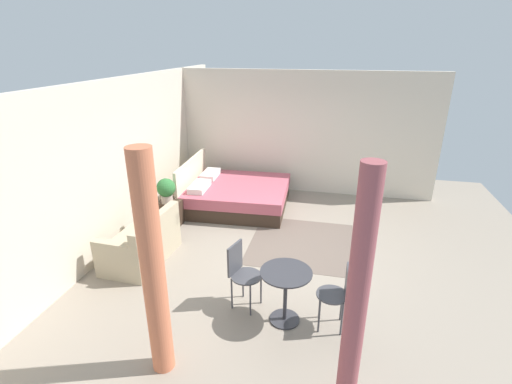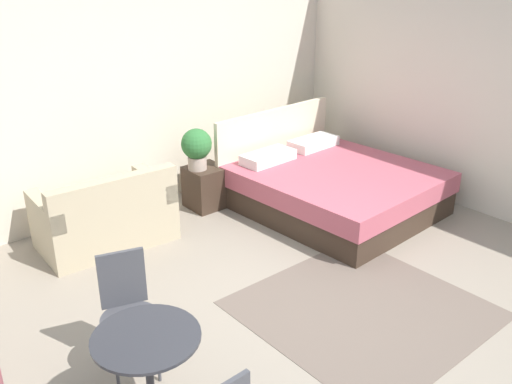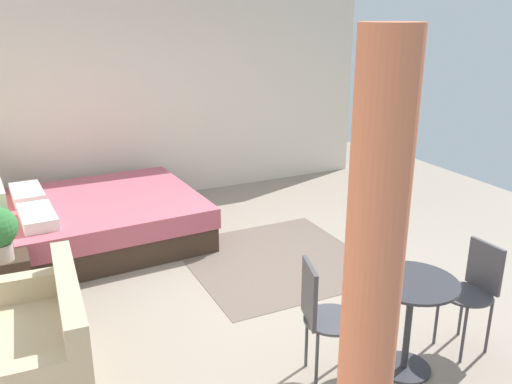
{
  "view_description": "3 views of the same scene",
  "coord_description": "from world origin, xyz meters",
  "px_view_note": "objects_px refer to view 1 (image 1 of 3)",
  "views": [
    {
      "loc": [
        -5.6,
        -0.77,
        3.36
      ],
      "look_at": [
        0.61,
        0.63,
        0.82
      ],
      "focal_mm": 26.11,
      "sensor_mm": 36.0,
      "label": 1
    },
    {
      "loc": [
        -2.95,
        -2.74,
        2.8
      ],
      "look_at": [
        0.05,
        0.81,
        0.82
      ],
      "focal_mm": 38.97,
      "sensor_mm": 36.0,
      "label": 2
    },
    {
      "loc": [
        -4.32,
        2.22,
        2.57
      ],
      "look_at": [
        0.14,
        0.06,
        0.88
      ],
      "focal_mm": 38.07,
      "sensor_mm": 36.0,
      "label": 3
    }
  ],
  "objects_px": {
    "nightstand": "(171,212)",
    "cafe_chair_near_window": "(339,291)",
    "couch": "(143,244)",
    "balcony_table": "(286,287)",
    "bed": "(235,194)",
    "cafe_chair_near_couch": "(241,269)",
    "potted_plant": "(166,189)"
  },
  "relations": [
    {
      "from": "cafe_chair_near_window",
      "to": "balcony_table",
      "type": "bearing_deg",
      "value": 91.66
    },
    {
      "from": "potted_plant",
      "to": "cafe_chair_near_couch",
      "type": "distance_m",
      "value": 2.82
    },
    {
      "from": "bed",
      "to": "nightstand",
      "type": "xyz_separation_m",
      "value": [
        -1.12,
        1.0,
        -0.03
      ]
    },
    {
      "from": "nightstand",
      "to": "cafe_chair_near_couch",
      "type": "relative_size",
      "value": 0.55
    },
    {
      "from": "nightstand",
      "to": "cafe_chair_near_window",
      "type": "bearing_deg",
      "value": -124.59
    },
    {
      "from": "bed",
      "to": "cafe_chair_near_window",
      "type": "distance_m",
      "value": 4.07
    },
    {
      "from": "bed",
      "to": "cafe_chair_near_couch",
      "type": "bearing_deg",
      "value": -162.95
    },
    {
      "from": "potted_plant",
      "to": "balcony_table",
      "type": "relative_size",
      "value": 0.66
    },
    {
      "from": "bed",
      "to": "cafe_chair_near_couch",
      "type": "xyz_separation_m",
      "value": [
        -3.2,
        -0.98,
        0.28
      ]
    },
    {
      "from": "couch",
      "to": "balcony_table",
      "type": "bearing_deg",
      "value": -110.42
    },
    {
      "from": "nightstand",
      "to": "balcony_table",
      "type": "xyz_separation_m",
      "value": [
        -2.27,
        -2.62,
        0.26
      ]
    },
    {
      "from": "bed",
      "to": "cafe_chair_near_window",
      "type": "relative_size",
      "value": 2.54
    },
    {
      "from": "bed",
      "to": "potted_plant",
      "type": "distance_m",
      "value": 1.66
    },
    {
      "from": "balcony_table",
      "to": "cafe_chair_near_couch",
      "type": "height_order",
      "value": "cafe_chair_near_couch"
    },
    {
      "from": "couch",
      "to": "balcony_table",
      "type": "xyz_separation_m",
      "value": [
        -0.93,
        -2.5,
        0.22
      ]
    },
    {
      "from": "cafe_chair_near_window",
      "to": "cafe_chair_near_couch",
      "type": "xyz_separation_m",
      "value": [
        0.17,
        1.29,
        0.02
      ]
    },
    {
      "from": "couch",
      "to": "cafe_chair_near_window",
      "type": "height_order",
      "value": "cafe_chair_near_window"
    },
    {
      "from": "bed",
      "to": "couch",
      "type": "bearing_deg",
      "value": 160.13
    },
    {
      "from": "bed",
      "to": "balcony_table",
      "type": "bearing_deg",
      "value": -154.56
    },
    {
      "from": "bed",
      "to": "balcony_table",
      "type": "xyz_separation_m",
      "value": [
        -3.39,
        -1.61,
        0.23
      ]
    },
    {
      "from": "nightstand",
      "to": "potted_plant",
      "type": "distance_m",
      "value": 0.54
    },
    {
      "from": "potted_plant",
      "to": "cafe_chair_near_window",
      "type": "distance_m",
      "value": 3.93
    },
    {
      "from": "potted_plant",
      "to": "cafe_chair_near_window",
      "type": "relative_size",
      "value": 0.56
    },
    {
      "from": "couch",
      "to": "potted_plant",
      "type": "bearing_deg",
      "value": 5.77
    },
    {
      "from": "bed",
      "to": "nightstand",
      "type": "height_order",
      "value": "bed"
    },
    {
      "from": "potted_plant",
      "to": "balcony_table",
      "type": "bearing_deg",
      "value": -129.59
    },
    {
      "from": "nightstand",
      "to": "cafe_chair_near_couch",
      "type": "bearing_deg",
      "value": -136.37
    },
    {
      "from": "couch",
      "to": "nightstand",
      "type": "distance_m",
      "value": 1.35
    },
    {
      "from": "cafe_chair_near_window",
      "to": "cafe_chair_near_couch",
      "type": "height_order",
      "value": "cafe_chair_near_couch"
    },
    {
      "from": "cafe_chair_near_window",
      "to": "couch",
      "type": "bearing_deg",
      "value": 73.87
    },
    {
      "from": "nightstand",
      "to": "balcony_table",
      "type": "height_order",
      "value": "balcony_table"
    },
    {
      "from": "couch",
      "to": "cafe_chair_near_window",
      "type": "xyz_separation_m",
      "value": [
        -0.91,
        -3.16,
        0.25
      ]
    }
  ]
}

